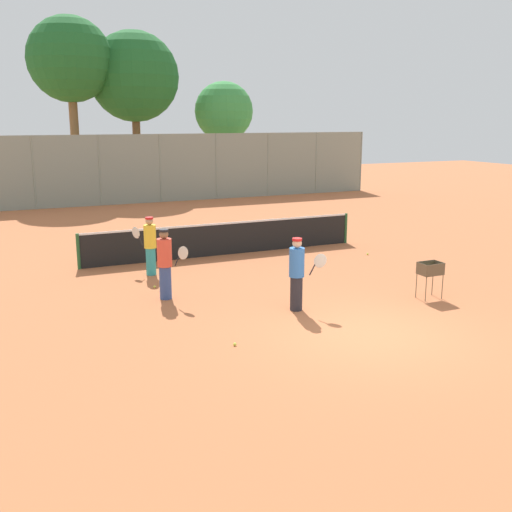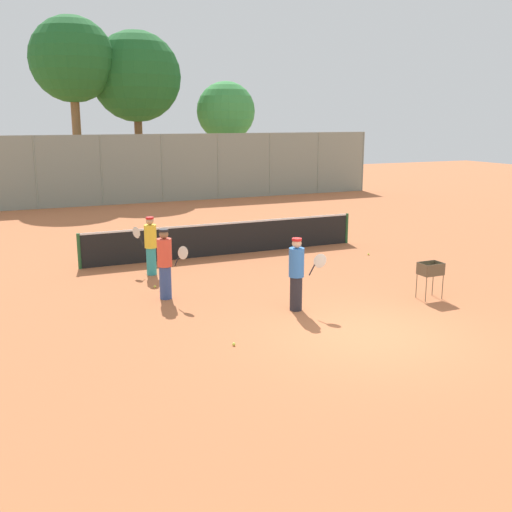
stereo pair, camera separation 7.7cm
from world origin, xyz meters
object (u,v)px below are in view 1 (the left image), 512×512
object	(u,v)px
player_red_cap	(297,273)
player_white_outfit	(165,263)
tennis_net	(225,238)
ball_cart	(430,271)
player_yellow_shirt	(150,245)

from	to	relation	value
player_red_cap	player_white_outfit	bearing A→B (deg)	171.05
player_white_outfit	player_red_cap	distance (m)	3.30
tennis_net	ball_cart	world-z (taller)	tennis_net
player_white_outfit	player_yellow_shirt	world-z (taller)	player_white_outfit
ball_cart	player_red_cap	bearing A→B (deg)	171.27
tennis_net	player_red_cap	world-z (taller)	player_red_cap
player_white_outfit	player_red_cap	xyz separation A→B (m)	(2.51, -2.14, -0.02)
player_red_cap	ball_cart	xyz separation A→B (m)	(3.44, -0.53, -0.20)
tennis_net	ball_cart	size ratio (longest dim) A/B	10.27
player_yellow_shirt	tennis_net	bearing A→B (deg)	-96.13
player_yellow_shirt	player_white_outfit	bearing A→B (deg)	139.93
player_white_outfit	player_red_cap	size ratio (longest dim) A/B	1.02
player_red_cap	ball_cart	size ratio (longest dim) A/B	1.87
tennis_net	ball_cart	xyz separation A→B (m)	(2.83, -6.63, 0.13)
tennis_net	player_yellow_shirt	world-z (taller)	player_yellow_shirt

